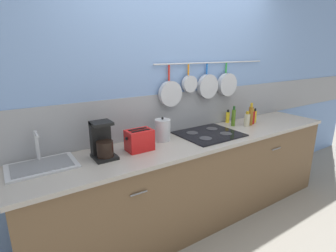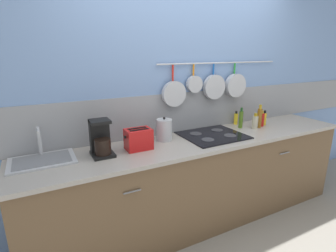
# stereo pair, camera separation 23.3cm
# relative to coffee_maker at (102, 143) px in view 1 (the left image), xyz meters

# --- Properties ---
(ground_plane) EXTENTS (12.00, 12.00, 0.00)m
(ground_plane) POSITION_rel_coffee_maker_xyz_m (0.96, -0.06, -1.03)
(ground_plane) COLOR gray
(wall_back) EXTENTS (7.20, 0.15, 2.60)m
(wall_back) POSITION_rel_coffee_maker_xyz_m (0.96, 0.29, 0.24)
(wall_back) COLOR #7293C6
(wall_back) RESTS_ON ground_plane
(cabinet_base) EXTENTS (3.33, 0.61, 0.87)m
(cabinet_base) POSITION_rel_coffee_maker_xyz_m (0.96, -0.06, -0.60)
(cabinet_base) COLOR brown
(cabinet_base) RESTS_ON ground_plane
(countertop) EXTENTS (3.37, 0.63, 0.03)m
(countertop) POSITION_rel_coffee_maker_xyz_m (0.96, -0.06, -0.14)
(countertop) COLOR #A59E93
(countertop) RESTS_ON cabinet_base
(sink_basin) EXTENTS (0.48, 0.33, 0.25)m
(sink_basin) POSITION_rel_coffee_maker_xyz_m (-0.45, 0.07, -0.10)
(sink_basin) COLOR #B7BABF
(sink_basin) RESTS_ON countertop
(coffee_maker) EXTENTS (0.17, 0.20, 0.30)m
(coffee_maker) POSITION_rel_coffee_maker_xyz_m (0.00, 0.00, 0.00)
(coffee_maker) COLOR black
(coffee_maker) RESTS_ON countertop
(toaster) EXTENTS (0.24, 0.15, 0.19)m
(toaster) POSITION_rel_coffee_maker_xyz_m (0.32, -0.02, -0.03)
(toaster) COLOR red
(toaster) RESTS_ON countertop
(kettle) EXTENTS (0.15, 0.15, 0.23)m
(kettle) POSITION_rel_coffee_maker_xyz_m (0.62, 0.08, -0.02)
(kettle) COLOR #B7BABF
(kettle) RESTS_ON countertop
(cooktop) EXTENTS (0.61, 0.52, 0.01)m
(cooktop) POSITION_rel_coffee_maker_xyz_m (1.12, -0.02, -0.12)
(cooktop) COLOR black
(cooktop) RESTS_ON countertop
(bottle_cooking_wine) EXTENTS (0.04, 0.04, 0.23)m
(bottle_cooking_wine) POSITION_rel_coffee_maker_xyz_m (1.56, 0.06, -0.02)
(bottle_cooking_wine) COLOR #4C721E
(bottle_cooking_wine) RESTS_ON countertop
(bottle_hot_sauce) EXTENTS (0.04, 0.04, 0.16)m
(bottle_hot_sauce) POSITION_rel_coffee_maker_xyz_m (1.62, 0.20, -0.06)
(bottle_hot_sauce) COLOR yellow
(bottle_hot_sauce) RESTS_ON countertop
(bottle_olive_oil) EXTENTS (0.06, 0.06, 0.17)m
(bottle_olive_oil) POSITION_rel_coffee_maker_xyz_m (1.68, -0.03, -0.05)
(bottle_olive_oil) COLOR #BFB799
(bottle_olive_oil) RESTS_ON countertop
(bottle_vinegar) EXTENTS (0.05, 0.05, 0.26)m
(bottle_vinegar) POSITION_rel_coffee_maker_xyz_m (1.75, -0.02, -0.01)
(bottle_vinegar) COLOR #8C5919
(bottle_vinegar) RESTS_ON countertop
(bottle_sesame_oil) EXTENTS (0.06, 0.06, 0.18)m
(bottle_sesame_oil) POSITION_rel_coffee_maker_xyz_m (1.82, 0.01, -0.04)
(bottle_sesame_oil) COLOR red
(bottle_sesame_oil) RESTS_ON countertop
(bottle_dish_soap) EXTENTS (0.04, 0.04, 0.17)m
(bottle_dish_soap) POSITION_rel_coffee_maker_xyz_m (1.89, 0.03, -0.05)
(bottle_dish_soap) COLOR yellow
(bottle_dish_soap) RESTS_ON countertop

